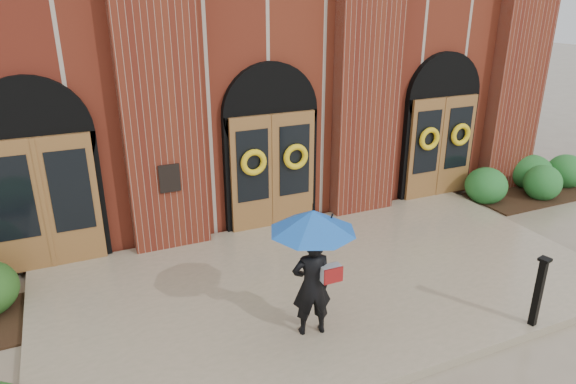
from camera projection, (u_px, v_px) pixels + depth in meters
ground at (332, 290)px, 9.20m from camera, size 90.00×90.00×0.00m
landing at (328, 282)px, 9.30m from camera, size 10.00×5.30×0.15m
church_building at (195, 45)px, 15.40m from camera, size 16.20×12.53×7.00m
man_with_umbrella at (313, 249)px, 7.33m from camera, size 1.48×1.48×2.02m
metal_post at (539, 290)px, 7.79m from camera, size 0.19×0.19×1.16m
hedge_wall_right at (539, 179)px, 13.41m from camera, size 3.31×1.33×0.85m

